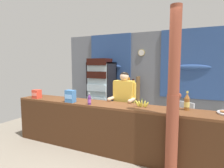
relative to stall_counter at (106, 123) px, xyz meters
name	(u,v)px	position (x,y,z in m)	size (l,w,h in m)	color
ground_plane	(125,139)	(0.08, 0.78, -0.60)	(7.38, 7.38, 0.00)	gray
back_wall_curtained	(147,75)	(0.10, 2.51, 0.79)	(5.52, 0.22, 2.67)	slate
stall_counter	(106,123)	(0.00, 0.00, 0.00)	(4.27, 0.57, 0.95)	brown
timber_post	(173,98)	(1.26, -0.25, 0.63)	(0.20, 0.18, 2.56)	brown
drink_fridge	(101,87)	(-1.17, 1.94, 0.44)	(0.75, 0.66, 1.89)	black
bottle_shelf_rack	(131,98)	(-0.30, 2.22, 0.11)	(0.48, 0.28, 1.36)	brown
plastic_lawn_chair	(188,117)	(1.37, 1.57, -0.10)	(0.60, 0.60, 0.86)	silver
shopkeeper	(124,98)	(0.12, 0.63, 0.39)	(0.54, 0.42, 1.55)	#28282D
soda_bottle_iced_tea	(187,102)	(1.41, 0.25, 0.49)	(0.09, 0.09, 0.32)	brown
soda_bottle_grape_soda	(89,100)	(-0.31, -0.08, 0.45)	(0.07, 0.07, 0.23)	#56286B
snack_box_crackers	(37,94)	(-1.75, -0.03, 0.45)	(0.16, 0.15, 0.19)	#E5422D
snack_box_biscuit	(70,96)	(-0.77, -0.07, 0.48)	(0.19, 0.14, 0.25)	#3D75B7
banana_bunch	(142,104)	(0.66, 0.13, 0.42)	(0.27, 0.06, 0.16)	#DBCC42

